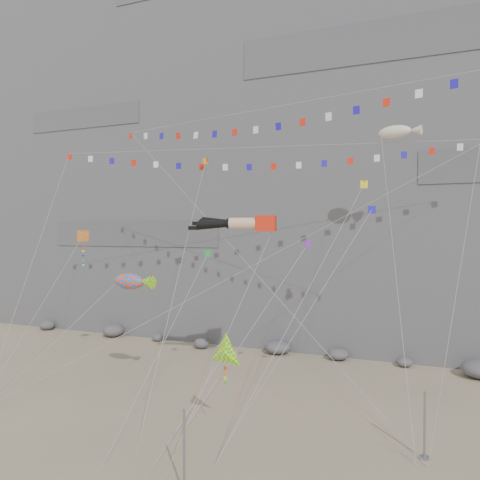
{
  "coord_description": "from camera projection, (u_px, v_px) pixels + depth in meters",
  "views": [
    {
      "loc": [
        14.1,
        -27.49,
        12.23
      ],
      "look_at": [
        -0.81,
        9.0,
        11.51
      ],
      "focal_mm": 35.0,
      "sensor_mm": 36.0,
      "label": 1
    }
  ],
  "objects": [
    {
      "name": "flag_banner_lower",
      "position": [
        267.0,
        109.0,
        34.72
      ],
      "size": [
        29.01,
        10.72,
        25.22
      ],
      "color": "red",
      "rests_on": "ground"
    },
    {
      "name": "cliff",
      "position": [
        313.0,
        132.0,
        60.16
      ],
      "size": [
        80.0,
        28.0,
        50.0
      ],
      "primitive_type": "cube",
      "color": "slate",
      "rests_on": "ground"
    },
    {
      "name": "flag_banner_upper",
      "position": [
        261.0,
        147.0,
        39.53
      ],
      "size": [
        34.97,
        18.55,
        28.6
      ],
      "color": "red",
      "rests_on": "ground"
    },
    {
      "name": "small_kite_c",
      "position": [
        207.0,
        256.0,
        34.59
      ],
      "size": [
        1.15,
        12.43,
        15.8
      ],
      "color": "green",
      "rests_on": "ground"
    },
    {
      "name": "small_kite_d",
      "position": [
        362.0,
        188.0,
        34.08
      ],
      "size": [
        6.43,
        14.26,
        21.48
      ],
      "color": "yellow",
      "rests_on": "ground"
    },
    {
      "name": "legs_kite",
      "position": [
        242.0,
        224.0,
        34.66
      ],
      "size": [
        6.65,
        14.0,
        18.11
      ],
      "rotation": [
        0.0,
        0.0,
        0.23
      ],
      "color": "red",
      "rests_on": "ground"
    },
    {
      "name": "small_kite_b",
      "position": [
        306.0,
        247.0,
        32.27
      ],
      "size": [
        6.12,
        9.73,
        15.53
      ],
      "color": "purple",
      "rests_on": "ground"
    },
    {
      "name": "small_kite_e",
      "position": [
        369.0,
        215.0,
        28.08
      ],
      "size": [
        7.79,
        7.19,
        16.66
      ],
      "color": "#1E14B4",
      "rests_on": "ground"
    },
    {
      "name": "harlequin_kite",
      "position": [
        83.0,
        236.0,
        39.73
      ],
      "size": [
        2.99,
        9.35,
        14.52
      ],
      "color": "red",
      "rests_on": "ground"
    },
    {
      "name": "delta_kite",
      "position": [
        225.0,
        353.0,
        26.56
      ],
      "size": [
        3.42,
        5.15,
        7.45
      ],
      "color": "yellow",
      "rests_on": "ground"
    },
    {
      "name": "anchor_pole_center",
      "position": [
        184.0,
        452.0,
        21.64
      ],
      "size": [
        0.12,
        0.12,
        3.99
      ],
      "primitive_type": "cylinder",
      "color": "gray",
      "rests_on": "ground"
    },
    {
      "name": "fish_windsock",
      "position": [
        129.0,
        281.0,
        34.78
      ],
      "size": [
        9.31,
        7.38,
        12.95
      ],
      "color": "#FE410C",
      "rests_on": "ground"
    },
    {
      "name": "ground",
      "position": [
        200.0,
        416.0,
        30.99
      ],
      "size": [
        120.0,
        120.0,
        0.0
      ],
      "primitive_type": "plane",
      "color": "#9D886C",
      "rests_on": "ground"
    },
    {
      "name": "anchor_pole_right",
      "position": [
        425.0,
        426.0,
        25.05
      ],
      "size": [
        0.12,
        0.12,
        3.63
      ],
      "primitive_type": "cylinder",
      "color": "gray",
      "rests_on": "ground"
    },
    {
      "name": "talus_boulders",
      "position": [
        278.0,
        348.0,
        46.72
      ],
      "size": [
        60.0,
        3.0,
        1.2
      ],
      "primitive_type": null,
      "color": "#5E5E63",
      "rests_on": "ground"
    },
    {
      "name": "blimp_windsock",
      "position": [
        395.0,
        133.0,
        36.91
      ],
      "size": [
        4.09,
        14.28,
        24.09
      ],
      "color": "beige",
      "rests_on": "ground"
    },
    {
      "name": "small_kite_a",
      "position": [
        204.0,
        166.0,
        39.43
      ],
      "size": [
        3.75,
        15.49,
        23.7
      ],
      "color": "orange",
      "rests_on": "ground"
    }
  ]
}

